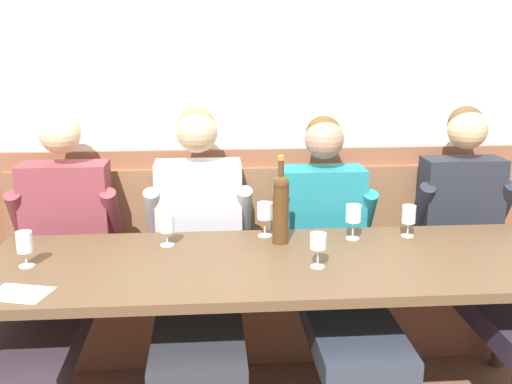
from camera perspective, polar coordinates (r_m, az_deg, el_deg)
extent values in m
cube|color=silver|center=(3.29, 0.66, 10.47)|extent=(6.80, 0.08, 2.80)
cube|color=brown|center=(3.42, 0.70, -4.51)|extent=(6.80, 0.03, 1.04)
cube|color=brown|center=(3.32, 1.04, -10.65)|extent=(2.75, 0.42, 0.44)
cube|color=brown|center=(3.23, 1.06, -6.72)|extent=(2.69, 0.39, 0.05)
cube|color=brown|center=(3.32, 0.76, -1.51)|extent=(2.75, 0.04, 0.45)
cube|color=brown|center=(2.54, 2.48, -6.76)|extent=(2.45, 0.80, 0.04)
cylinder|color=#4E3B28|center=(3.10, -20.53, -11.05)|extent=(0.07, 0.07, 0.69)
cylinder|color=brown|center=(3.31, 22.19, -9.52)|extent=(0.07, 0.07, 0.69)
cube|color=#32262F|center=(2.80, -19.25, -11.71)|extent=(0.36, 1.05, 0.11)
cube|color=brown|center=(3.20, -17.26, -2.09)|extent=(0.43, 0.20, 0.53)
sphere|color=#DAAF87|center=(3.10, -17.88, 5.24)|extent=(0.20, 0.20, 0.20)
sphere|color=beige|center=(3.12, -17.82, 5.77)|extent=(0.18, 0.18, 0.18)
cylinder|color=brown|center=(3.21, -21.37, -1.90)|extent=(0.08, 0.20, 0.27)
cylinder|color=brown|center=(3.11, -13.41, -1.79)|extent=(0.08, 0.20, 0.27)
cube|color=#2A2C32|center=(2.71, -5.34, -11.83)|extent=(0.36, 1.05, 0.11)
cube|color=#AEADB1|center=(3.12, -5.36, -1.93)|extent=(0.43, 0.21, 0.53)
sphere|color=tan|center=(3.02, -5.55, 5.61)|extent=(0.20, 0.20, 0.20)
sphere|color=#9D7040|center=(3.04, -5.55, 6.16)|extent=(0.19, 0.19, 0.19)
cylinder|color=#AEADB1|center=(3.08, -9.60, -1.78)|extent=(0.08, 0.20, 0.27)
cylinder|color=#AEADB1|center=(3.08, -1.15, -1.62)|extent=(0.08, 0.20, 0.27)
cube|color=#2D3441|center=(2.77, 8.18, -11.31)|extent=(0.36, 1.04, 0.11)
cube|color=#1C707A|center=(3.18, 6.18, -2.03)|extent=(0.42, 0.22, 0.49)
sphere|color=#A57962|center=(3.08, 6.41, 4.92)|extent=(0.20, 0.20, 0.20)
sphere|color=brown|center=(3.10, 6.33, 5.45)|extent=(0.18, 0.18, 0.18)
cylinder|color=#1C707A|center=(3.10, 2.25, -2.08)|extent=(0.08, 0.20, 0.27)
cylinder|color=#1C707A|center=(3.18, 10.31, -1.87)|extent=(0.08, 0.20, 0.27)
cube|color=#32273C|center=(3.01, 22.20, -10.08)|extent=(0.35, 1.05, 0.11)
cube|color=#21232C|center=(3.38, 18.54, -1.34)|extent=(0.41, 0.18, 0.52)
sphere|color=tan|center=(3.29, 19.19, 5.54)|extent=(0.20, 0.20, 0.20)
sphere|color=brown|center=(3.31, 19.05, 6.04)|extent=(0.19, 0.19, 0.19)
cylinder|color=#21232C|center=(3.27, 15.28, -1.22)|extent=(0.08, 0.20, 0.27)
cylinder|color=#21232C|center=(3.44, 22.17, -1.01)|extent=(0.08, 0.20, 0.27)
cylinder|color=#472D15|center=(2.70, 2.31, -2.15)|extent=(0.07, 0.07, 0.26)
sphere|color=#472D15|center=(2.66, 2.34, 0.77)|extent=(0.07, 0.07, 0.07)
cylinder|color=#472D15|center=(2.65, 2.36, 1.98)|extent=(0.03, 0.03, 0.10)
cylinder|color=orange|center=(2.64, 2.37, 3.22)|extent=(0.03, 0.03, 0.02)
cylinder|color=silver|center=(2.63, -20.65, -6.49)|extent=(0.06, 0.06, 0.00)
cylinder|color=silver|center=(2.62, -20.72, -5.85)|extent=(0.01, 0.01, 0.06)
cylinder|color=silver|center=(2.60, -20.86, -4.38)|extent=(0.06, 0.06, 0.08)
cylinder|color=silver|center=(2.47, 5.78, -6.96)|extent=(0.06, 0.06, 0.00)
cylinder|color=silver|center=(2.46, 5.80, -6.10)|extent=(0.01, 0.01, 0.08)
cylinder|color=silver|center=(2.43, 5.84, -4.58)|extent=(0.07, 0.07, 0.06)
cylinder|color=silver|center=(2.73, -8.29, -4.92)|extent=(0.06, 0.06, 0.00)
cylinder|color=silver|center=(2.72, -8.31, -4.28)|extent=(0.01, 0.01, 0.06)
cylinder|color=silver|center=(2.70, -8.37, -2.93)|extent=(0.07, 0.07, 0.07)
cylinder|color=silver|center=(2.90, 13.98, -4.00)|extent=(0.06, 0.06, 0.00)
cylinder|color=silver|center=(2.89, 14.02, -3.39)|extent=(0.01, 0.01, 0.06)
cylinder|color=silver|center=(2.87, 14.11, -2.03)|extent=(0.06, 0.06, 0.08)
cylinder|color=#E4E48A|center=(2.88, 14.08, -2.58)|extent=(0.06, 0.06, 0.02)
cylinder|color=silver|center=(2.82, 0.83, -4.09)|extent=(0.06, 0.06, 0.00)
cylinder|color=silver|center=(2.81, 0.83, -3.29)|extent=(0.01, 0.01, 0.08)
cylinder|color=silver|center=(2.79, 0.84, -1.77)|extent=(0.07, 0.07, 0.08)
cylinder|color=#F5DC7B|center=(2.79, 0.84, -2.22)|extent=(0.06, 0.06, 0.03)
cylinder|color=silver|center=(2.82, 9.01, -4.31)|extent=(0.06, 0.06, 0.00)
cylinder|color=silver|center=(2.80, 9.05, -3.51)|extent=(0.01, 0.01, 0.08)
cylinder|color=silver|center=(2.78, 9.11, -1.98)|extent=(0.07, 0.07, 0.08)
cube|color=white|center=(2.38, -21.25, -8.84)|extent=(0.24, 0.20, 0.00)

